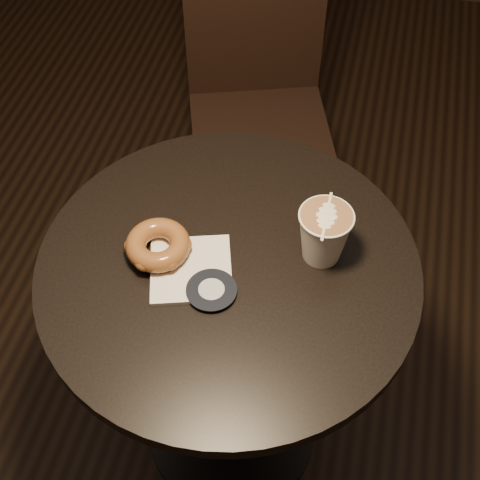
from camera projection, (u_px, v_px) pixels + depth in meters
The scene contains 5 objects.
cafe_table at pixel (230, 321), 1.37m from camera, with size 0.70×0.70×0.75m.
chair at pixel (257, 80), 1.87m from camera, with size 0.49×0.49×0.97m.
pastry_bag at pixel (191, 269), 1.20m from camera, with size 0.14×0.14×0.01m, color white.
doughnut at pixel (158, 245), 1.20m from camera, with size 0.12×0.12×0.04m, color brown.
latte_cup at pixel (324, 235), 1.18m from camera, with size 0.10×0.10×0.11m, color white, non-canonical shape.
Camera 1 is at (0.18, -0.70, 1.72)m, focal length 50.00 mm.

